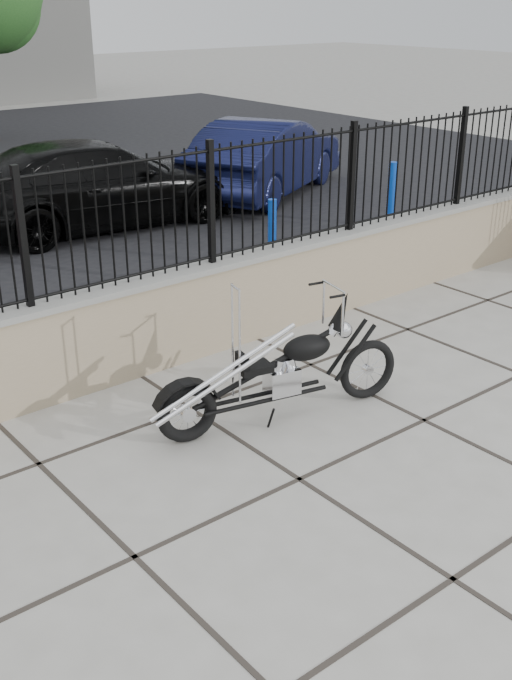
% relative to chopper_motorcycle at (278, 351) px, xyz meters
% --- Properties ---
extents(ground_plane, '(90.00, 90.00, 0.00)m').
position_rel_chopper_motorcycle_xyz_m(ground_plane, '(-0.49, -0.85, -0.68)').
color(ground_plane, '#99968E').
rests_on(ground_plane, ground).
extents(retaining_wall, '(14.00, 0.36, 0.96)m').
position_rel_chopper_motorcycle_xyz_m(retaining_wall, '(-0.49, 1.65, -0.20)').
color(retaining_wall, gray).
rests_on(retaining_wall, ground_plane).
extents(iron_fence, '(14.00, 0.08, 1.20)m').
position_rel_chopper_motorcycle_xyz_m(iron_fence, '(-0.49, 1.65, 0.88)').
color(iron_fence, black).
rests_on(iron_fence, retaining_wall).
extents(chopper_motorcycle, '(2.28, 0.89, 1.35)m').
position_rel_chopper_motorcycle_xyz_m(chopper_motorcycle, '(0.00, 0.00, 0.00)').
color(chopper_motorcycle, black).
rests_on(chopper_motorcycle, ground_plane).
extents(car_black, '(4.92, 2.24, 1.39)m').
position_rel_chopper_motorcycle_xyz_m(car_black, '(1.94, 6.80, 0.02)').
color(car_black, black).
rests_on(car_black, parking_lot).
extents(car_blue, '(4.53, 3.29, 1.42)m').
position_rel_chopper_motorcycle_xyz_m(car_blue, '(5.55, 6.87, 0.03)').
color(car_blue, '#0E1336').
rests_on(car_blue, parking_lot).
extents(bollard_b, '(0.15, 0.15, 0.98)m').
position_rel_chopper_motorcycle_xyz_m(bollard_b, '(2.72, 3.31, -0.19)').
color(bollard_b, blue).
rests_on(bollard_b, ground_plane).
extents(bollard_c, '(0.15, 0.15, 1.06)m').
position_rel_chopper_motorcycle_xyz_m(bollard_c, '(5.64, 3.78, -0.15)').
color(bollard_c, blue).
rests_on(bollard_c, ground_plane).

